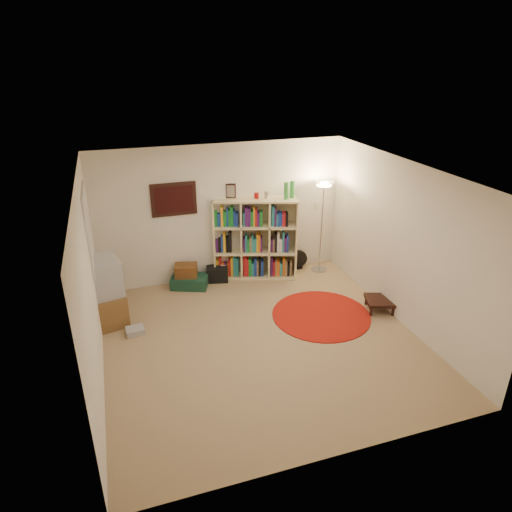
{
  "coord_description": "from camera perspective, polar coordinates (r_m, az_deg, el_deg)",
  "views": [
    {
      "loc": [
        -1.84,
        -5.34,
        3.91
      ],
      "look_at": [
        0.1,
        0.6,
        1.1
      ],
      "focal_mm": 32.0,
      "sensor_mm": 36.0,
      "label": 1
    }
  ],
  "objects": [
    {
      "name": "tv_stand",
      "position": [
        7.44,
        -18.43,
        -4.34
      ],
      "size": [
        0.66,
        0.83,
        1.06
      ],
      "rotation": [
        0.0,
        0.0,
        0.23
      ],
      "color": "brown",
      "rests_on": "ground"
    },
    {
      "name": "duffel_bag",
      "position": [
        8.53,
        -4.86,
        -2.15
      ],
      "size": [
        0.46,
        0.41,
        0.27
      ],
      "rotation": [
        0.0,
        0.0,
        -0.24
      ],
      "color": "black",
      "rests_on": "ground"
    },
    {
      "name": "floor_fan",
      "position": [
        8.97,
        5.35,
        -0.42
      ],
      "size": [
        0.33,
        0.21,
        0.37
      ],
      "rotation": [
        0.0,
        0.0,
        -0.28
      ],
      "color": "black",
      "rests_on": "ground"
    },
    {
      "name": "red_rug",
      "position": [
        7.53,
        8.13,
        -7.3
      ],
      "size": [
        1.59,
        1.59,
        0.01
      ],
      "color": "maroon",
      "rests_on": "ground"
    },
    {
      "name": "bookshelf",
      "position": [
        8.43,
        -0.24,
        2.11
      ],
      "size": [
        1.59,
        0.88,
        1.83
      ],
      "rotation": [
        0.0,
        0.0,
        -0.31
      ],
      "color": "#FFEAAA",
      "rests_on": "ground"
    },
    {
      "name": "wicker_basket",
      "position": [
        8.28,
        -8.74,
        -1.81
      ],
      "size": [
        0.45,
        0.37,
        0.22
      ],
      "rotation": [
        0.0,
        0.0,
        -0.25
      ],
      "color": "#5C3317",
      "rests_on": "suitcase"
    },
    {
      "name": "suitcase",
      "position": [
        8.36,
        -8.29,
        -3.17
      ],
      "size": [
        0.75,
        0.62,
        0.21
      ],
      "rotation": [
        0.0,
        0.0,
        -0.38
      ],
      "color": "#14382A",
      "rests_on": "ground"
    },
    {
      "name": "floor_lamp",
      "position": [
        8.48,
        8.41,
        7.19
      ],
      "size": [
        0.36,
        0.36,
        1.77
      ],
      "rotation": [
        0.0,
        0.0,
        0.05
      ],
      "color": "#BBBCC0",
      "rests_on": "ground"
    },
    {
      "name": "paper_towel",
      "position": [
        8.6,
        -4.11,
        -1.89
      ],
      "size": [
        0.14,
        0.14,
        0.27
      ],
      "rotation": [
        0.0,
        0.0,
        -0.05
      ],
      "color": "white",
      "rests_on": "ground"
    },
    {
      "name": "side_table",
      "position": [
        7.79,
        15.23,
        -5.43
      ],
      "size": [
        0.56,
        0.56,
        0.2
      ],
      "rotation": [
        0.0,
        0.0,
        -0.32
      ],
      "color": "black",
      "rests_on": "ground"
    },
    {
      "name": "dvd_box",
      "position": [
        7.24,
        -14.88,
        -9.0
      ],
      "size": [
        0.28,
        0.24,
        0.09
      ],
      "rotation": [
        0.0,
        0.0,
        0.07
      ],
      "color": "#AFAFB4",
      "rests_on": "ground"
    },
    {
      "name": "room",
      "position": [
        6.27,
        0.21,
        -0.8
      ],
      "size": [
        4.54,
        4.54,
        2.54
      ],
      "color": "#9F815D",
      "rests_on": "ground"
    }
  ]
}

